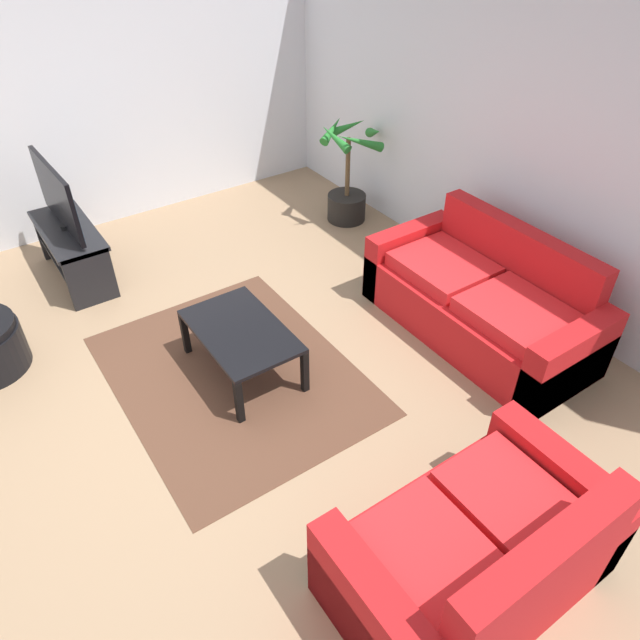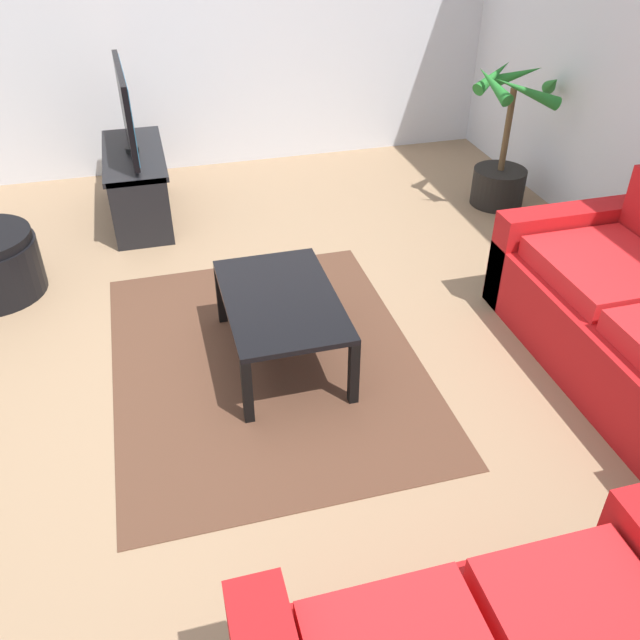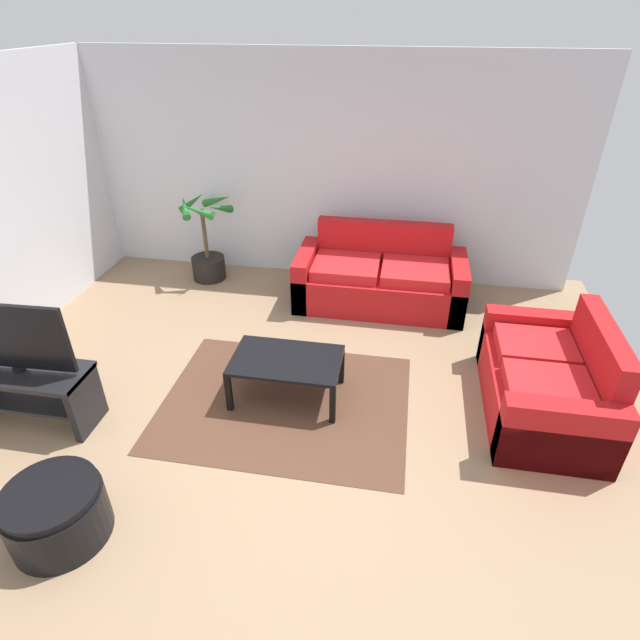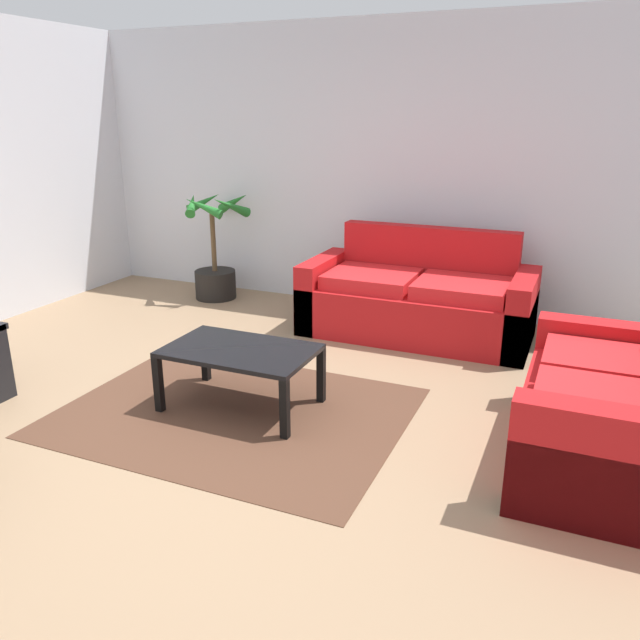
{
  "view_description": "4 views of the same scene",
  "coord_description": "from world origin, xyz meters",
  "px_view_note": "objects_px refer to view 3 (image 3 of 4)",
  "views": [
    {
      "loc": [
        3.19,
        -1.03,
        3.19
      ],
      "look_at": [
        0.51,
        0.81,
        0.63
      ],
      "focal_mm": 32.88,
      "sensor_mm": 36.0,
      "label": 1
    },
    {
      "loc": [
        3.01,
        -0.18,
        2.39
      ],
      "look_at": [
        0.65,
        0.46,
        0.67
      ],
      "focal_mm": 37.64,
      "sensor_mm": 36.0,
      "label": 2
    },
    {
      "loc": [
        0.95,
        -3.12,
        3.07
      ],
      "look_at": [
        0.27,
        0.79,
        0.61
      ],
      "focal_mm": 28.54,
      "sensor_mm": 36.0,
      "label": 3
    },
    {
      "loc": [
        2.03,
        -2.92,
        1.89
      ],
      "look_at": [
        0.46,
        0.73,
        0.57
      ],
      "focal_mm": 35.48,
      "sensor_mm": 36.0,
      "label": 4
    }
  ],
  "objects_px": {
    "potted_palm": "(208,250)",
    "ottoman": "(57,513)",
    "couch_main": "(380,280)",
    "tv_stand": "(27,388)",
    "couch_loveseat": "(546,384)",
    "coffee_table": "(287,364)",
    "tv": "(7,337)"
  },
  "relations": [
    {
      "from": "couch_main",
      "to": "coffee_table",
      "type": "bearing_deg",
      "value": -110.22
    },
    {
      "from": "coffee_table",
      "to": "potted_palm",
      "type": "relative_size",
      "value": 0.86
    },
    {
      "from": "tv_stand",
      "to": "coffee_table",
      "type": "relative_size",
      "value": 1.14
    },
    {
      "from": "couch_loveseat",
      "to": "ottoman",
      "type": "distance_m",
      "value": 3.9
    },
    {
      "from": "couch_main",
      "to": "tv_stand",
      "type": "distance_m",
      "value": 3.77
    },
    {
      "from": "couch_main",
      "to": "ottoman",
      "type": "xyz_separation_m",
      "value": [
        -1.87,
        -3.55,
        -0.09
      ]
    },
    {
      "from": "tv",
      "to": "couch_main",
      "type": "bearing_deg",
      "value": 42.72
    },
    {
      "from": "potted_palm",
      "to": "ottoman",
      "type": "relative_size",
      "value": 1.75
    },
    {
      "from": "couch_main",
      "to": "potted_palm",
      "type": "bearing_deg",
      "value": 173.09
    },
    {
      "from": "coffee_table",
      "to": "ottoman",
      "type": "xyz_separation_m",
      "value": [
        -1.18,
        -1.67,
        -0.15
      ]
    },
    {
      "from": "couch_loveseat",
      "to": "ottoman",
      "type": "bearing_deg",
      "value": -151.49
    },
    {
      "from": "couch_loveseat",
      "to": "ottoman",
      "type": "relative_size",
      "value": 2.32
    },
    {
      "from": "tv",
      "to": "potted_palm",
      "type": "xyz_separation_m",
      "value": [
        0.53,
        2.83,
        -0.46
      ]
    },
    {
      "from": "couch_main",
      "to": "ottoman",
      "type": "distance_m",
      "value": 4.01
    },
    {
      "from": "tv_stand",
      "to": "ottoman",
      "type": "distance_m",
      "value": 1.34
    },
    {
      "from": "tv",
      "to": "potted_palm",
      "type": "height_order",
      "value": "tv"
    },
    {
      "from": "couch_loveseat",
      "to": "coffee_table",
      "type": "distance_m",
      "value": 2.26
    },
    {
      "from": "ottoman",
      "to": "couch_loveseat",
      "type": "bearing_deg",
      "value": 28.51
    },
    {
      "from": "couch_loveseat",
      "to": "tv_stand",
      "type": "xyz_separation_m",
      "value": [
        -4.32,
        -0.87,
        0.05
      ]
    },
    {
      "from": "tv_stand",
      "to": "potted_palm",
      "type": "relative_size",
      "value": 0.97
    },
    {
      "from": "couch_loveseat",
      "to": "tv_stand",
      "type": "distance_m",
      "value": 4.41
    },
    {
      "from": "tv_stand",
      "to": "potted_palm",
      "type": "height_order",
      "value": "potted_palm"
    },
    {
      "from": "couch_main",
      "to": "tv",
      "type": "height_order",
      "value": "tv"
    },
    {
      "from": "tv",
      "to": "coffee_table",
      "type": "relative_size",
      "value": 1.07
    },
    {
      "from": "couch_loveseat",
      "to": "ottoman",
      "type": "height_order",
      "value": "couch_loveseat"
    },
    {
      "from": "tv",
      "to": "coffee_table",
      "type": "bearing_deg",
      "value": 18.05
    },
    {
      "from": "potted_palm",
      "to": "couch_main",
      "type": "bearing_deg",
      "value": -6.91
    },
    {
      "from": "couch_main",
      "to": "tv_stand",
      "type": "height_order",
      "value": "couch_main"
    },
    {
      "from": "coffee_table",
      "to": "tv",
      "type": "bearing_deg",
      "value": -161.95
    },
    {
      "from": "couch_loveseat",
      "to": "potted_palm",
      "type": "xyz_separation_m",
      "value": [
        -3.79,
        1.96,
        0.1
      ]
    },
    {
      "from": "tv_stand",
      "to": "tv",
      "type": "distance_m",
      "value": 0.51
    },
    {
      "from": "tv_stand",
      "to": "potted_palm",
      "type": "distance_m",
      "value": 2.88
    }
  ]
}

